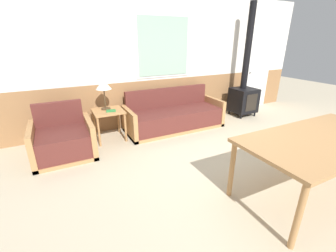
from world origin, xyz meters
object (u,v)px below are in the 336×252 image
couch (174,117)px  dining_table (323,143)px  armchair (63,141)px  table_lamp (103,85)px  wood_stove (244,90)px  side_table (108,115)px

couch → dining_table: bearing=-79.5°
armchair → dining_table: size_ratio=0.47×
table_lamp → wood_stove: 3.35m
table_lamp → wood_stove: (3.32, -0.13, -0.39)m
armchair → side_table: (0.82, 0.30, 0.22)m
dining_table → side_table: bearing=124.1°
dining_table → armchair: bearing=137.6°
armchair → side_table: 0.90m
armchair → dining_table: bearing=-43.8°
dining_table → table_lamp: bearing=123.4°
side_table → wood_stove: bearing=-0.6°
table_lamp → armchair: bearing=-153.6°
armchair → wood_stove: (4.13, 0.27, 0.37)m
side_table → dining_table: size_ratio=0.29×
side_table → table_lamp: 0.55m
table_lamp → dining_table: 3.42m
table_lamp → side_table: bearing=-80.0°
table_lamp → dining_table: (1.87, -2.84, -0.33)m
couch → table_lamp: bearing=173.5°
side_table → armchair: bearing=-159.7°
couch → table_lamp: 1.58m
table_lamp → dining_table: table_lamp is taller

